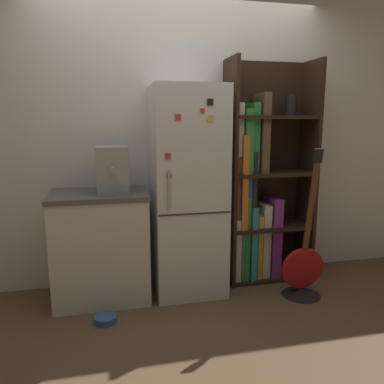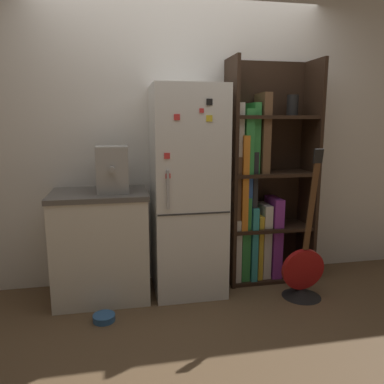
{
  "view_description": "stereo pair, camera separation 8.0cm",
  "coord_description": "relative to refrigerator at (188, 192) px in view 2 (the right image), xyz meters",
  "views": [
    {
      "loc": [
        -0.65,
        -2.87,
        1.46
      ],
      "look_at": [
        0.03,
        0.15,
        0.87
      ],
      "focal_mm": 35.0,
      "sensor_mm": 36.0,
      "label": 1
    },
    {
      "loc": [
        -0.57,
        -2.89,
        1.46
      ],
      "look_at": [
        0.03,
        0.15,
        0.87
      ],
      "focal_mm": 35.0,
      "sensor_mm": 36.0,
      "label": 2
    }
  ],
  "objects": [
    {
      "name": "pet_bowl",
      "position": [
        -0.72,
        -0.43,
        -0.85
      ],
      "size": [
        0.17,
        0.17,
        0.05
      ],
      "color": "#3366A5",
      "rests_on": "ground_plane"
    },
    {
      "name": "ground_plane",
      "position": [
        0.0,
        -0.17,
        -0.87
      ],
      "size": [
        16.0,
        16.0,
        0.0
      ],
      "primitive_type": "plane",
      "color": "brown"
    },
    {
      "name": "espresso_machine",
      "position": [
        -0.62,
        -0.02,
        0.21
      ],
      "size": [
        0.25,
        0.32,
        0.37
      ],
      "color": "#A5A39E",
      "rests_on": "kitchen_counter"
    },
    {
      "name": "wall_back",
      "position": [
        0.0,
        0.31,
        0.43
      ],
      "size": [
        8.0,
        0.05,
        2.6
      ],
      "color": "white",
      "rests_on": "ground_plane"
    },
    {
      "name": "guitar",
      "position": [
        0.92,
        -0.35,
        -0.7
      ],
      "size": [
        0.36,
        0.33,
        1.26
      ],
      "color": "black",
      "rests_on": "ground_plane"
    },
    {
      "name": "refrigerator",
      "position": [
        0.0,
        0.0,
        0.0
      ],
      "size": [
        0.59,
        0.59,
        1.75
      ],
      "color": "white",
      "rests_on": "ground_plane"
    },
    {
      "name": "kitchen_counter",
      "position": [
        -0.73,
        0.0,
        -0.42
      ],
      "size": [
        0.77,
        0.57,
        0.9
      ],
      "color": "silver",
      "rests_on": "ground_plane"
    },
    {
      "name": "bookshelf",
      "position": [
        0.68,
        0.12,
        -0.03
      ],
      "size": [
        0.79,
        0.38,
        1.99
      ],
      "color": "black",
      "rests_on": "ground_plane"
    }
  ]
}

